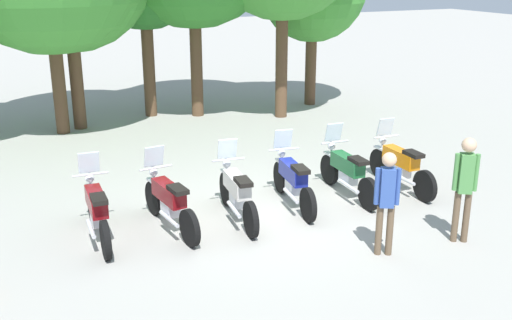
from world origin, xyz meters
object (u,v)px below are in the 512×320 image
motorcycle_5 (400,164)px  person_1 (465,181)px  motorcycle_1 (169,201)px  person_0 (387,196)px  motorcycle_2 (237,192)px  motorcycle_4 (347,171)px  motorcycle_0 (97,210)px  motorcycle_3 (293,180)px

motorcycle_5 → person_1: bearing=166.9°
motorcycle_1 → person_0: size_ratio=1.27×
motorcycle_5 → motorcycle_2: bearing=92.5°
motorcycle_4 → motorcycle_5: 1.23m
motorcycle_1 → motorcycle_2: 1.25m
motorcycle_4 → person_1: 2.71m
motorcycle_1 → person_1: (4.28, -2.53, 0.56)m
motorcycle_0 → person_0: size_ratio=1.27×
motorcycle_0 → motorcycle_2: size_ratio=1.00×
motorcycle_0 → motorcycle_2: bearing=-93.0°
motorcycle_2 → motorcycle_3: 1.24m
motorcycle_0 → motorcycle_3: (3.70, -0.06, 0.00)m
person_0 → person_1: bearing=113.1°
motorcycle_0 → motorcycle_3: same height
person_0 → person_1: 1.46m
motorcycle_2 → motorcycle_5: same height
motorcycle_0 → motorcycle_5: (6.16, -0.16, 0.00)m
motorcycle_2 → person_0: (1.59, -2.29, 0.49)m
person_0 → person_1: (1.45, -0.13, 0.07)m
motorcycle_5 → person_1: size_ratio=1.21×
motorcycle_3 → motorcycle_5: 2.46m
motorcycle_3 → person_0: bearing=-163.8°
motorcycle_1 → person_0: bearing=-136.9°
motorcycle_0 → motorcycle_3: bearing=-88.7°
person_1 → person_0: bearing=115.4°
motorcycle_5 → motorcycle_3: bearing=89.2°
motorcycle_0 → person_0: person_0 is taller
motorcycle_0 → motorcycle_5: 6.16m
motorcycle_0 → motorcycle_4: 4.93m
motorcycle_1 → motorcycle_2: same height
person_1 → motorcycle_5: bearing=16.1°
motorcycle_2 → motorcycle_1: bearing=91.3°
person_0 → motorcycle_4: bearing=-171.1°
motorcycle_1 → motorcycle_2: bearing=-101.5°
motorcycle_1 → motorcycle_3: (2.47, 0.06, 0.00)m
motorcycle_1 → motorcycle_5: bearing=-97.2°
motorcycle_3 → motorcycle_4: same height
motorcycle_2 → person_1: (3.04, -2.42, 0.56)m
motorcycle_0 → motorcycle_1: same height
motorcycle_2 → person_0: 2.83m
motorcycle_2 → motorcycle_0: bearing=90.9°
motorcycle_1 → motorcycle_4: bearing=-95.8°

